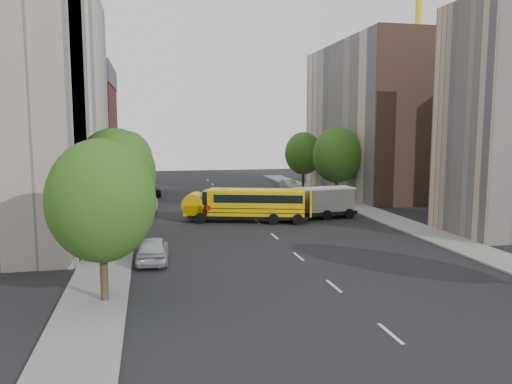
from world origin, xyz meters
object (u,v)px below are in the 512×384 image
object	(u,v)px
parked_car_4	(317,192)
parked_car_5	(289,185)
street_tree_2	(127,160)
street_tree_0	(101,201)
street_tree_5	(303,153)
school_bus	(247,203)
parked_car_2	(150,190)
street_tree_1	(115,174)
parked_car_1	(147,204)
street_tree_4	(337,155)
safari_truck	(320,202)
parked_car_0	(153,249)
tower_crane	(434,8)

from	to	relation	value
parked_car_4	parked_car_5	xyz separation A→B (m)	(-0.80, 8.58, -0.08)
street_tree_2	street_tree_0	bearing A→B (deg)	-90.00
street_tree_5	school_bus	size ratio (longest dim) A/B	0.73
street_tree_5	parked_car_5	size ratio (longest dim) A/B	1.80
street_tree_5	parked_car_2	world-z (taller)	street_tree_5
parked_car_4	parked_car_5	bearing A→B (deg)	99.25
street_tree_0	school_bus	distance (m)	21.13
parked_car_2	street_tree_5	bearing A→B (deg)	-176.68
street_tree_1	parked_car_1	xyz separation A→B (m)	(1.83, 14.95, -4.15)
street_tree_1	parked_car_4	xyz separation A→B (m)	(20.60, 20.40, -4.18)
street_tree_5	street_tree_4	bearing A→B (deg)	-90.00
street_tree_1	street_tree_2	bearing A→B (deg)	90.00
school_bus	safari_truck	world-z (taller)	school_bus
street_tree_2	street_tree_4	bearing A→B (deg)	0.00
street_tree_1	street_tree_5	world-z (taller)	street_tree_1
parked_car_4	school_bus	bearing A→B (deg)	-126.69
parked_car_0	parked_car_2	size ratio (longest dim) A/B	0.96
safari_truck	parked_car_0	size ratio (longest dim) A/B	1.45
school_bus	safari_truck	bearing A→B (deg)	18.38
parked_car_1	safari_truck	bearing A→B (deg)	161.73
parked_car_2	school_bus	bearing A→B (deg)	108.68
street_tree_5	parked_car_0	distance (m)	39.02
school_bus	parked_car_0	bearing A→B (deg)	-108.10
street_tree_1	parked_car_2	world-z (taller)	street_tree_1
street_tree_5	parked_car_1	world-z (taller)	street_tree_5
parked_car_1	school_bus	bearing A→B (deg)	146.35
safari_truck	street_tree_0	bearing A→B (deg)	-138.97
school_bus	parked_car_1	xyz separation A→B (m)	(-8.35, 6.69, -0.79)
street_tree_1	safari_truck	size ratio (longest dim) A/B	1.20
parked_car_1	street_tree_1	bearing A→B (deg)	88.07
parked_car_4	street_tree_1	bearing A→B (deg)	-131.35
parked_car_0	parked_car_2	bearing A→B (deg)	-86.95
parked_car_1	parked_car_4	world-z (taller)	parked_car_1
street_tree_4	street_tree_5	distance (m)	12.01
street_tree_5	parked_car_1	xyz separation A→B (m)	(-20.17, -15.05, -3.90)
street_tree_0	street_tree_2	size ratio (longest dim) A/B	0.96
street_tree_0	parked_car_0	bearing A→B (deg)	71.58
parked_car_5	parked_car_4	bearing A→B (deg)	-87.68
tower_crane	street_tree_1	world-z (taller)	tower_crane
street_tree_5	parked_car_5	xyz separation A→B (m)	(-2.20, -1.02, -4.02)
street_tree_2	parked_car_1	world-z (taller)	street_tree_2
street_tree_2	safari_truck	distance (m)	19.60
parked_car_2	parked_car_0	bearing A→B (deg)	86.15
street_tree_2	school_bus	bearing A→B (deg)	-43.73
tower_crane	street_tree_1	xyz separation A→B (m)	(-41.25, -32.00, -19.52)
street_tree_4	street_tree_0	bearing A→B (deg)	-128.16
parked_car_0	parked_car_4	distance (m)	30.08
street_tree_1	parked_car_0	size ratio (longest dim) A/B	1.74
tower_crane	parked_car_4	world-z (taller)	tower_crane
street_tree_0	street_tree_5	bearing A→B (deg)	61.19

